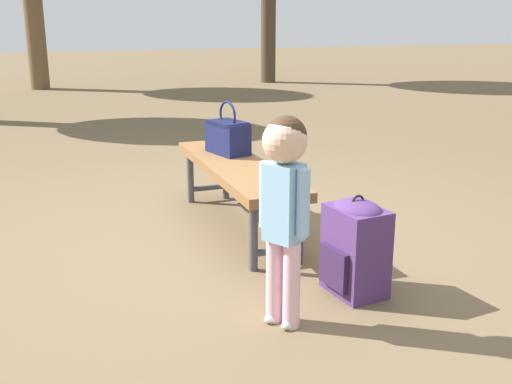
% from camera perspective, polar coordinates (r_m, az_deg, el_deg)
% --- Properties ---
extents(ground_plane, '(40.00, 40.00, 0.00)m').
position_cam_1_polar(ground_plane, '(3.90, -2.37, -5.24)').
color(ground_plane, brown).
rests_on(ground_plane, ground).
extents(park_bench, '(1.62, 0.51, 0.45)m').
position_cam_1_polar(park_bench, '(4.15, -1.72, 1.81)').
color(park_bench, brown).
rests_on(park_bench, ground).
extents(handbag, '(0.36, 0.28, 0.37)m').
position_cam_1_polar(handbag, '(4.41, -2.56, 5.10)').
color(handbag, '#191E4C').
rests_on(handbag, park_bench).
extents(child_standing, '(0.23, 0.20, 0.98)m').
position_cam_1_polar(child_standing, '(2.79, 2.57, 0.28)').
color(child_standing, '#E5B2C6').
rests_on(child_standing, ground).
extents(backpack_large, '(0.35, 0.32, 0.53)m').
position_cam_1_polar(backpack_large, '(3.27, 8.97, -4.73)').
color(backpack_large, '#4C2D66').
rests_on(backpack_large, ground).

